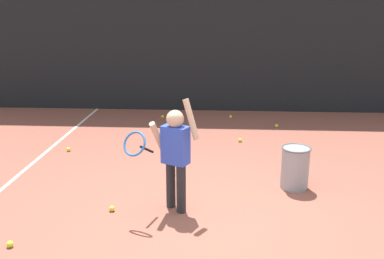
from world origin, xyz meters
name	(u,v)px	position (x,y,z in m)	size (l,w,h in m)	color
ground_plane	(202,221)	(0.00, 0.00, 0.00)	(20.00, 20.00, 0.00)	brown
court_line_sideline	(13,180)	(-2.67, 1.00, 0.00)	(0.05, 9.00, 0.00)	white
back_fence_windscreen	(212,25)	(0.00, 5.32, 1.92)	(12.14, 0.08, 3.83)	black
fence_post_1	(81,21)	(-2.96, 5.38, 1.99)	(0.09, 0.09, 3.98)	slate
fence_post_2	(212,22)	(0.00, 5.38, 1.99)	(0.09, 0.09, 3.98)	slate
fence_post_3	(349,22)	(2.96, 5.38, 1.99)	(0.09, 0.09, 3.98)	slate
tennis_player	(174,151)	(-0.34, 0.26, 0.73)	(0.87, 0.55, 1.35)	#232326
ball_hopper	(295,167)	(1.18, 0.98, 0.29)	(0.38, 0.38, 0.56)	gray
tennis_ball_0	(10,244)	(-1.89, -0.66, 0.03)	(0.07, 0.07, 0.07)	#CCE033
tennis_ball_1	(112,209)	(-1.07, 0.16, 0.03)	(0.07, 0.07, 0.07)	#CCE033
tennis_ball_4	(230,117)	(0.43, 4.59, 0.03)	(0.07, 0.07, 0.07)	#CCE033
tennis_ball_5	(68,149)	(-2.31, 2.24, 0.03)	(0.07, 0.07, 0.07)	#CCE033
tennis_ball_6	(277,126)	(1.33, 3.92, 0.03)	(0.07, 0.07, 0.07)	#CCE033
tennis_ball_7	(163,117)	(-1.03, 4.51, 0.03)	(0.07, 0.07, 0.07)	#CCE033
tennis_ball_8	(240,140)	(0.56, 2.92, 0.03)	(0.07, 0.07, 0.07)	#CCE033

